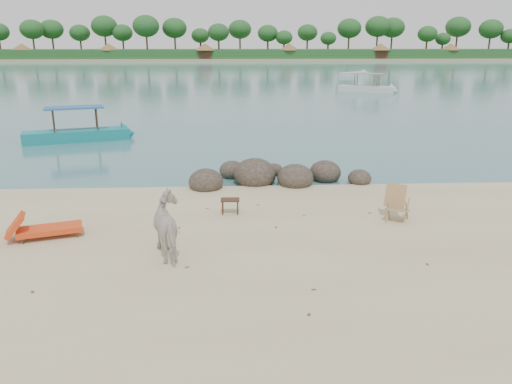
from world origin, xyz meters
TOP-DOWN VIEW (x-y plane):
  - water at (0.00, 90.00)m, footprint 400.00×400.00m
  - far_shore at (0.00, 170.00)m, footprint 420.00×90.00m
  - far_scenery at (0.03, 136.70)m, footprint 420.00×18.00m
  - boulders at (1.53, 6.53)m, footprint 6.40×2.90m
  - cow at (-1.24, 0.27)m, footprint 1.29×1.82m
  - side_table at (0.11, 3.12)m, footprint 0.54×0.35m
  - lounge_chair at (-4.46, 1.54)m, footprint 2.06×1.24m
  - deck_chair at (4.73, 2.26)m, footprint 0.88×0.90m
  - boat_near at (-7.71, 15.10)m, footprint 5.89×2.97m
  - boat_mid at (14.05, 40.60)m, footprint 6.23×4.07m
  - boat_far at (19.02, 66.38)m, footprint 5.50×4.68m
  - dead_leaves at (0.91, 0.95)m, footprint 8.42×6.58m

SIDE VIEW (x-z plane):
  - water at x=0.00m, z-range 0.00..0.00m
  - far_shore at x=0.00m, z-range -0.70..0.70m
  - dead_leaves at x=0.91m, z-range 0.00..0.00m
  - side_table at x=0.11m, z-range 0.00..0.43m
  - boulders at x=1.53m, z-range -0.35..0.78m
  - lounge_chair at x=-4.46m, z-range 0.00..0.58m
  - boat_far at x=19.02m, z-range 0.00..0.69m
  - deck_chair at x=4.73m, z-range 0.00..0.97m
  - cow at x=-1.24m, z-range 0.00..1.40m
  - boat_near at x=-7.71m, z-range 0.00..2.81m
  - boat_mid at x=14.05m, z-range 0.00..3.05m
  - far_scenery at x=0.03m, z-range -1.61..7.89m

